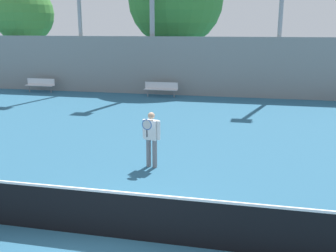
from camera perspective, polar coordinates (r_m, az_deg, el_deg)
The scene contains 7 objects.
ground_plane at distance 8.14m, azimuth -6.65°, elevation -15.90°, with size 100.00×100.00×0.00m, color #285B7A.
tennis_net at distance 7.90m, azimuth -6.76°, elevation -12.69°, with size 12.34×0.09×1.00m.
tennis_player at distance 11.54m, azimuth -2.43°, elevation -1.52°, with size 0.56×0.46×1.67m.
bench_courtside_near at distance 23.58m, azimuth -1.01°, elevation 5.57°, with size 2.03×0.40×0.86m.
bench_adjacent_court at distance 26.55m, azimuth -18.03°, elevation 5.85°, with size 1.89×0.40×0.86m.
back_fence at distance 23.69m, azimuth 6.60°, elevation 8.50°, with size 30.35×0.06×3.52m.
tree_green_broad at distance 30.39m, azimuth -20.25°, elevation 15.01°, with size 4.19×4.19×7.08m.
Camera 1 is at (2.38, -6.64, 4.07)m, focal length 42.00 mm.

